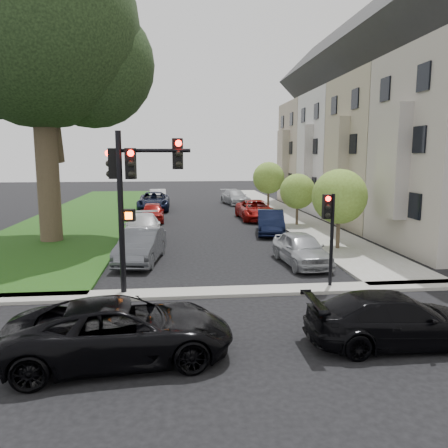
{
  "coord_description": "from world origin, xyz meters",
  "views": [
    {
      "loc": [
        -1.89,
        -12.68,
        4.8
      ],
      "look_at": [
        0.0,
        5.0,
        2.0
      ],
      "focal_mm": 35.0,
      "sensor_mm": 36.0,
      "label": 1
    }
  ],
  "objects": [
    {
      "name": "house_b",
      "position": [
        12.45,
        15.5,
        6.93
      ],
      "size": [
        7.7,
        7.55,
        15.97
      ],
      "color": "#A19A89",
      "rests_on": "ground"
    },
    {
      "name": "eucalyptus",
      "position": [
        -8.98,
        12.13,
        11.36
      ],
      "size": [
        11.74,
        10.65,
        16.63
      ],
      "color": "#3C3023",
      "rests_on": "ground"
    },
    {
      "name": "traffic_signal_secondary",
      "position": [
        3.47,
        2.19,
        2.41
      ],
      "size": [
        0.43,
        0.35,
        3.46
      ],
      "color": "black",
      "rests_on": "ground"
    },
    {
      "name": "ground",
      "position": [
        0.0,
        0.0,
        0.0
      ],
      "size": [
        140.0,
        140.0,
        0.0
      ],
      "primitive_type": "plane",
      "color": "black",
      "rests_on": "ground"
    },
    {
      "name": "traffic_signal_main",
      "position": [
        -3.36,
        2.24,
        3.87
      ],
      "size": [
        2.75,
        0.72,
        5.61
      ],
      "color": "black",
      "rests_on": "ground"
    },
    {
      "name": "small_tree_a",
      "position": [
        6.2,
        8.42,
        2.75
      ],
      "size": [
        2.76,
        2.76,
        4.14
      ],
      "color": "#3C3023",
      "rests_on": "ground"
    },
    {
      "name": "house_d",
      "position": [
        12.45,
        30.5,
        6.93
      ],
      "size": [
        7.7,
        7.55,
        15.97
      ],
      "color": "#A4A097",
      "rests_on": "ground"
    },
    {
      "name": "car_parked_8",
      "position": [
        -3.98,
        26.01,
        0.81
      ],
      "size": [
        2.69,
        5.81,
        1.61
      ],
      "primitive_type": "imported",
      "rotation": [
        0.0,
        0.0,
        0.0
      ],
      "color": "black",
      "rests_on": "ground"
    },
    {
      "name": "car_parked_7",
      "position": [
        -3.73,
        19.32,
        0.69
      ],
      "size": [
        1.78,
        4.13,
        1.39
      ],
      "primitive_type": "imported",
      "rotation": [
        0.0,
        0.0,
        0.04
      ],
      "color": "maroon",
      "rests_on": "ground"
    },
    {
      "name": "sidewalk_right",
      "position": [
        6.75,
        24.0,
        0.06
      ],
      "size": [
        3.5,
        44.0,
        0.12
      ],
      "primitive_type": "cube",
      "color": "gray",
      "rests_on": "ground"
    },
    {
      "name": "car_parked_6",
      "position": [
        -3.91,
        12.31,
        0.73
      ],
      "size": [
        2.29,
        5.13,
        1.46
      ],
      "primitive_type": "imported",
      "rotation": [
        0.0,
        0.0,
        0.05
      ],
      "color": "silver",
      "rests_on": "ground"
    },
    {
      "name": "car_parked_5",
      "position": [
        -3.58,
        6.94,
        0.75
      ],
      "size": [
        2.19,
        4.75,
        1.51
      ],
      "primitive_type": "imported",
      "rotation": [
        0.0,
        0.0,
        -0.13
      ],
      "color": "#3F4247",
      "rests_on": "ground"
    },
    {
      "name": "small_tree_c",
      "position": [
        6.2,
        25.65,
        2.82
      ],
      "size": [
        2.82,
        2.82,
        4.24
      ],
      "color": "#3C3023",
      "rests_on": "ground"
    },
    {
      "name": "house_c",
      "position": [
        12.45,
        23.0,
        6.93
      ],
      "size": [
        7.7,
        7.55,
        15.97
      ],
      "color": "#A99E95",
      "rests_on": "ground"
    },
    {
      "name": "sidewalk_cross",
      "position": [
        0.0,
        2.0,
        0.06
      ],
      "size": [
        60.0,
        1.0,
        0.12
      ],
      "primitive_type": "cube",
      "color": "gray",
      "rests_on": "ground"
    },
    {
      "name": "car_parked_1",
      "position": [
        3.79,
        13.44,
        0.73
      ],
      "size": [
        2.27,
        4.65,
        1.47
      ],
      "primitive_type": "imported",
      "rotation": [
        0.0,
        0.0,
        -0.17
      ],
      "color": "black",
      "rests_on": "ground"
    },
    {
      "name": "car_parked_0",
      "position": [
        3.52,
        5.74,
        0.72
      ],
      "size": [
        2.03,
        4.33,
        1.44
      ],
      "primitive_type": "imported",
      "rotation": [
        0.0,
        0.0,
        0.08
      ],
      "color": "#999BA0",
      "rests_on": "ground"
    },
    {
      "name": "small_tree_b",
      "position": [
        6.2,
        16.12,
        2.39
      ],
      "size": [
        2.4,
        2.4,
        3.59
      ],
      "color": "#3C3023",
      "rests_on": "ground"
    },
    {
      "name": "car_cross_far",
      "position": [
        3.6,
        -2.61,
        0.67
      ],
      "size": [
        4.65,
        1.93,
        1.34
      ],
      "primitive_type": "imported",
      "rotation": [
        0.0,
        0.0,
        1.56
      ],
      "color": "black",
      "rests_on": "ground"
    },
    {
      "name": "car_parked_2",
      "position": [
        3.95,
        19.49,
        0.73
      ],
      "size": [
        2.61,
        5.35,
        1.47
      ],
      "primitive_type": "imported",
      "rotation": [
        0.0,
        0.0,
        0.03
      ],
      "color": "maroon",
      "rests_on": "ground"
    },
    {
      "name": "car_parked_4",
      "position": [
        3.79,
        29.97,
        0.71
      ],
      "size": [
        2.85,
        5.2,
        1.43
      ],
      "primitive_type": "imported",
      "rotation": [
        0.0,
        0.0,
        0.18
      ],
      "color": "#999BA0",
      "rests_on": "ground"
    },
    {
      "name": "grass_strip",
      "position": [
        -9.0,
        24.0,
        0.06
      ],
      "size": [
        8.0,
        44.0,
        0.12
      ],
      "primitive_type": "cube",
      "color": "#1E4719",
      "rests_on": "ground"
    },
    {
      "name": "car_parked_9",
      "position": [
        -3.82,
        30.68,
        0.74
      ],
      "size": [
        1.84,
        4.59,
        1.48
      ],
      "primitive_type": "imported",
      "rotation": [
        0.0,
        0.0,
        0.06
      ],
      "color": "silver",
      "rests_on": "ground"
    },
    {
      "name": "car_cross_near",
      "position": [
        -3.25,
        -2.71,
        0.73
      ],
      "size": [
        5.48,
        2.97,
        1.46
      ],
      "primitive_type": "imported",
      "rotation": [
        0.0,
        0.0,
        1.68
      ],
      "color": "black",
      "rests_on": "ground"
    }
  ]
}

